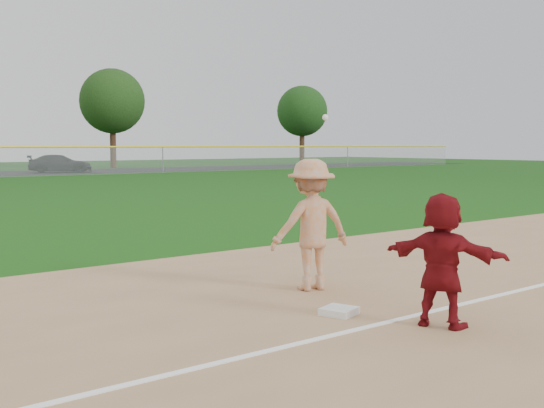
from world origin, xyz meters
TOP-DOWN VIEW (x-y plane):
  - ground at (0.00, 0.00)m, footprint 160.00×160.00m
  - foul_line at (0.00, -0.80)m, footprint 60.00×0.10m
  - first_base at (-0.24, -0.16)m, footprint 0.50×0.50m
  - base_runner at (0.32, -1.31)m, footprint 0.93×1.55m
  - car_right at (13.82, 44.97)m, footprint 5.13×3.47m
  - first_base_play at (0.49, 1.20)m, footprint 1.39×1.14m
  - tree_3 at (22.00, 52.80)m, footprint 6.00×6.00m
  - tree_4 at (44.00, 51.20)m, footprint 5.60×5.60m

SIDE VIEW (x-z plane):
  - ground at x=0.00m, z-range 0.00..0.00m
  - foul_line at x=0.00m, z-range 0.02..0.03m
  - first_base at x=-0.24m, z-range 0.02..0.11m
  - car_right at x=13.82m, z-range 0.01..1.39m
  - base_runner at x=0.32m, z-range 0.02..1.61m
  - first_base_play at x=0.49m, z-range -0.29..2.27m
  - tree_4 at x=44.00m, z-range 1.51..10.18m
  - tree_3 at x=22.00m, z-range 1.57..10.76m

